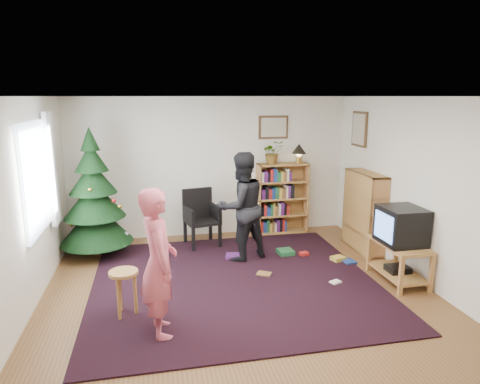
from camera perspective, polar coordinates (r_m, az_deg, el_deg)
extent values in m
plane|color=brown|center=(5.74, -0.17, -13.16)|extent=(5.00, 5.00, 0.00)
plane|color=white|center=(5.17, -0.19, 12.64)|extent=(5.00, 5.00, 0.00)
cube|color=silver|center=(7.74, -3.89, 3.32)|extent=(5.00, 0.02, 2.50)
cube|color=silver|center=(3.04, 9.50, -11.87)|extent=(5.00, 0.02, 2.50)
cube|color=silver|center=(5.42, -27.06, -2.10)|extent=(0.02, 5.00, 2.50)
cube|color=silver|center=(6.30, 22.70, 0.21)|extent=(0.02, 5.00, 2.50)
cube|color=black|center=(6.01, -0.76, -11.85)|extent=(3.80, 3.60, 0.02)
cube|color=silver|center=(5.93, -25.55, 1.69)|extent=(0.04, 1.20, 1.40)
cube|color=white|center=(6.59, -23.82, 2.84)|extent=(0.06, 0.35, 1.60)
cube|color=#4C3319|center=(7.87, 4.48, 8.60)|extent=(0.55, 0.03, 0.42)
cube|color=beige|center=(7.87, 4.48, 8.60)|extent=(0.47, 0.01, 0.34)
cube|color=#4C3319|center=(7.69, 15.65, 8.08)|extent=(0.03, 0.50, 0.60)
cube|color=beige|center=(7.69, 15.65, 8.08)|extent=(0.01, 0.42, 0.52)
cylinder|color=#3F2816|center=(7.30, -18.42, -7.14)|extent=(0.11, 0.11, 0.22)
cone|color=black|center=(7.17, -18.66, -3.91)|extent=(1.13, 1.13, 0.64)
cone|color=black|center=(7.08, -18.88, -0.93)|extent=(0.95, 0.95, 0.57)
cone|color=black|center=(7.01, -19.08, 1.87)|extent=(0.73, 0.73, 0.50)
cone|color=black|center=(6.96, -19.27, 4.42)|extent=(0.51, 0.51, 0.44)
cone|color=black|center=(6.93, -19.44, 6.74)|extent=(0.29, 0.29, 0.37)
cube|color=#AB703D|center=(7.98, 5.65, -0.81)|extent=(0.95, 0.30, 1.30)
cube|color=#AB703D|center=(7.86, 5.75, 3.69)|extent=(0.95, 0.30, 0.03)
cube|color=#AB703D|center=(7.31, 16.23, -2.53)|extent=(0.30, 0.95, 1.30)
cube|color=#AB703D|center=(7.18, 16.54, 2.37)|extent=(0.30, 0.95, 0.03)
cube|color=#AB703D|center=(6.25, 20.55, -6.57)|extent=(0.49, 0.89, 0.04)
cube|color=#AB703D|center=(5.91, 20.67, -10.55)|extent=(0.05, 0.05, 0.51)
cube|color=#AB703D|center=(6.14, 24.15, -9.96)|extent=(0.05, 0.05, 0.51)
cube|color=#AB703D|center=(6.57, 16.82, -7.91)|extent=(0.05, 0.05, 0.51)
cube|color=#AB703D|center=(6.78, 20.08, -7.50)|extent=(0.05, 0.05, 0.51)
cube|color=#AB703D|center=(6.39, 20.26, -10.05)|extent=(0.45, 0.85, 0.03)
cube|color=black|center=(6.37, 20.30, -9.59)|extent=(0.30, 0.25, 0.08)
cube|color=black|center=(6.17, 20.74, -4.19)|extent=(0.52, 0.57, 0.50)
cube|color=#5287E1|center=(6.03, 18.60, -4.40)|extent=(0.01, 0.45, 0.36)
cube|color=black|center=(7.28, -5.08, -3.92)|extent=(0.62, 0.62, 0.05)
cube|color=black|center=(7.44, -5.34, -1.43)|extent=(0.52, 0.16, 0.53)
cube|color=black|center=(7.11, -6.70, -6.20)|extent=(0.06, 0.06, 0.43)
cube|color=black|center=(7.16, -2.97, -5.99)|extent=(0.06, 0.06, 0.43)
cube|color=black|center=(7.55, -7.02, -5.08)|extent=(0.06, 0.06, 0.43)
cube|color=black|center=(7.60, -3.51, -4.89)|extent=(0.06, 0.06, 0.43)
cylinder|color=#AB703D|center=(5.13, -15.29, -10.33)|extent=(0.33, 0.33, 0.04)
cylinder|color=#AB703D|center=(5.24, -13.77, -13.08)|extent=(0.04, 0.04, 0.52)
cylinder|color=#AB703D|center=(5.34, -15.71, -12.66)|extent=(0.04, 0.04, 0.52)
cylinder|color=#AB703D|center=(5.16, -15.86, -13.64)|extent=(0.04, 0.04, 0.52)
imported|color=#C44E5F|center=(4.59, -10.80, -9.28)|extent=(0.46, 0.63, 1.61)
imported|color=black|center=(6.56, 0.18, -1.97)|extent=(0.99, 0.89, 1.69)
imported|color=gray|center=(7.77, 4.37, 5.30)|extent=(0.41, 0.37, 0.42)
cylinder|color=#A57F33|center=(7.94, 7.83, 4.24)|extent=(0.11, 0.11, 0.11)
sphere|color=#FFD88C|center=(7.93, 7.86, 5.11)|extent=(0.11, 0.11, 0.11)
cone|color=black|center=(7.92, 7.88, 5.75)|extent=(0.27, 0.27, 0.18)
cube|color=#A51E19|center=(6.97, 8.52, -8.17)|extent=(0.20, 0.20, 0.08)
cube|color=navy|center=(6.83, 14.30, -8.87)|extent=(0.20, 0.20, 0.08)
cube|color=#1E592D|center=(6.98, 6.06, -8.06)|extent=(0.20, 0.20, 0.08)
cube|color=gold|center=(6.86, 12.94, -8.70)|extent=(0.20, 0.20, 0.08)
cube|color=brown|center=(6.21, 3.23, -10.73)|extent=(0.20, 0.20, 0.08)
cube|color=beige|center=(6.08, 12.61, -11.54)|extent=(0.20, 0.20, 0.08)
cube|color=#4C1959|center=(6.79, -0.88, -8.58)|extent=(0.20, 0.20, 0.08)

